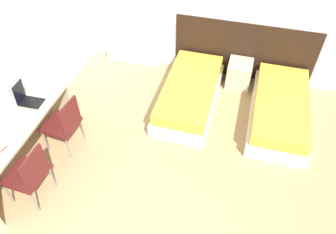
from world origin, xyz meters
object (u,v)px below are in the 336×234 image
(laptop, at_px, (27,99))
(bed_near_window, at_px, (190,94))
(nightstand, at_px, (239,74))
(chair_near_laptop, at_px, (64,122))
(chair_near_notebook, at_px, (29,173))
(bed_near_door, at_px, (280,110))

(laptop, bearing_deg, bed_near_window, 32.90)
(nightstand, distance_m, chair_near_laptop, 3.13)
(bed_near_window, distance_m, chair_near_notebook, 2.79)
(bed_near_door, distance_m, nightstand, 1.04)
(bed_near_door, bearing_deg, bed_near_window, 180.00)
(chair_near_laptop, bearing_deg, chair_near_notebook, -84.67)
(nightstand, relative_size, chair_near_laptop, 0.53)
(nightstand, height_order, chair_near_notebook, chair_near_notebook)
(bed_near_window, xyz_separation_m, nightstand, (0.74, 0.73, 0.03))
(bed_near_window, height_order, bed_near_door, same)
(bed_near_window, relative_size, nightstand, 3.94)
(chair_near_laptop, height_order, chair_near_notebook, same)
(nightstand, xyz_separation_m, laptop, (-2.76, -2.13, 0.59))
(bed_near_window, height_order, chair_near_laptop, chair_near_laptop)
(nightstand, height_order, laptop, laptop)
(bed_near_window, bearing_deg, nightstand, 44.42)
(chair_near_laptop, distance_m, chair_near_notebook, 0.90)
(chair_near_notebook, bearing_deg, bed_near_window, 59.55)
(nightstand, relative_size, chair_near_notebook, 0.53)
(bed_near_window, relative_size, chair_near_notebook, 2.09)
(bed_near_window, relative_size, bed_near_door, 1.00)
(chair_near_laptop, bearing_deg, bed_near_door, 30.63)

